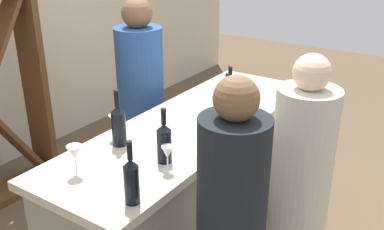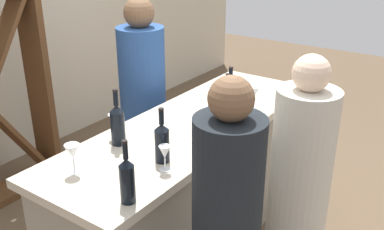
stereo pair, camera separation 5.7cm
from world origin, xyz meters
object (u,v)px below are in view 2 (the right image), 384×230
Objects in this scene: wine_glass_near_center at (255,92)px; wine_bottle_center_near_black at (118,124)px; wine_bottle_second_right_near_black at (227,103)px; person_left_guest at (299,184)px; wine_glass_far_center at (115,121)px; wine_glass_near_left at (165,153)px; wine_bottle_rightmost_near_black at (230,97)px; wine_glass_near_right at (225,87)px; wine_glass_far_left at (73,153)px; person_right_guest at (144,112)px; wine_bottle_leftmost_near_black at (127,179)px; wine_bottle_second_left_near_black at (162,142)px.

wine_bottle_center_near_black is at bearing 158.36° from wine_glass_near_center.
wine_bottle_second_right_near_black is 0.21× the size of person_left_guest.
wine_glass_near_left is at bearing -105.62° from wine_glass_far_center.
wine_bottle_rightmost_near_black is at bearing 159.31° from wine_glass_near_center.
wine_bottle_rightmost_near_black is (0.09, 0.03, 0.01)m from wine_bottle_second_right_near_black.
wine_glass_near_right is at bearing -8.08° from wine_bottle_center_near_black.
wine_bottle_second_right_near_black is at bearing -16.13° from wine_glass_far_left.
person_right_guest reaches higher than wine_glass_far_center.
wine_glass_far_center is at bearing 48.90° from wine_bottle_leftmost_near_black.
wine_glass_far_center is (-0.88, 0.45, -0.01)m from wine_glass_near_center.
wine_bottle_center_near_black is 0.79m from wine_bottle_rightmost_near_black.
wine_glass_near_right is at bearing 12.78° from wine_bottle_leftmost_near_black.
wine_bottle_second_left_near_black reaches higher than wine_glass_far_center.
wine_glass_far_left is 0.10× the size of person_left_guest.
wine_bottle_rightmost_near_black is at bearing -13.23° from wine_glass_far_left.
wine_bottle_second_left_near_black is 0.20× the size of person_left_guest.
wine_glass_near_right is at bearing 32.70° from wine_bottle_second_right_near_black.
wine_glass_near_center is 1.02× the size of wine_glass_far_center.
wine_glass_near_center is at bearing -2.52° from wine_bottle_second_left_near_black.
person_right_guest is (-0.14, 0.88, -0.30)m from wine_glass_near_center.
wine_bottle_second_left_near_black is 0.91× the size of wine_bottle_center_near_black.
wine_glass_near_center is 0.10× the size of person_left_guest.
wine_bottle_center_near_black is 1.00m from person_right_guest.
wine_bottle_second_right_near_black is at bearing 9.39° from person_left_guest.
wine_glass_far_center is (-0.68, 0.37, -0.02)m from wine_bottle_rightmost_near_black.
wine_glass_near_left is (-0.07, -0.07, -0.02)m from wine_bottle_second_left_near_black.
wine_bottle_center_near_black is 0.22× the size of person_left_guest.
person_left_guest is (0.99, -0.82, -0.39)m from wine_glass_far_left.
person_right_guest reaches higher than person_left_guest.
wine_glass_far_center is (0.45, 0.51, -0.01)m from wine_bottle_leftmost_near_black.
wine_bottle_center_near_black is at bearing 152.95° from wine_bottle_second_right_near_black.
wine_glass_near_center reaches higher than wine_glass_far_center.
wine_bottle_center_near_black is 0.20× the size of person_right_guest.
wine_bottle_second_left_near_black is at bearing -92.52° from wine_bottle_center_near_black.
wine_bottle_second_right_near_black is (0.66, 0.00, 0.00)m from wine_bottle_second_left_near_black.
wine_glass_near_center is (0.95, -0.04, -0.00)m from wine_bottle_second_left_near_black.
wine_glass_far_center is at bearing 80.57° from wine_bottle_second_left_near_black.
wine_bottle_rightmost_near_black is 2.38× the size of wine_glass_near_left.
wine_bottle_second_left_near_black is at bearing -179.80° from wine_bottle_second_right_near_black.
wine_bottle_second_left_near_black is at bearing 177.48° from wine_glass_near_center.
wine_bottle_leftmost_near_black is at bearing 78.67° from person_left_guest.
wine_bottle_second_right_near_black is 0.71m from wine_glass_far_center.
wine_bottle_second_right_near_black reaches higher than wine_glass_near_left.
wine_bottle_second_left_near_black is 0.18× the size of person_right_guest.
wine_bottle_leftmost_near_black is 1.14m from wine_bottle_rightmost_near_black.
person_left_guest is at bearing -33.02° from wine_glass_near_left.
wine_bottle_leftmost_near_black is 0.32m from wine_glass_near_left.
wine_bottle_second_right_near_black is (0.64, -0.33, -0.01)m from wine_bottle_center_near_black.
wine_bottle_center_near_black reaches higher than wine_bottle_rightmost_near_black.
person_left_guest is at bearing -100.98° from wine_bottle_rightmost_near_black.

